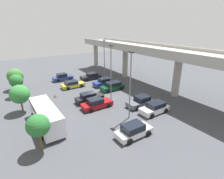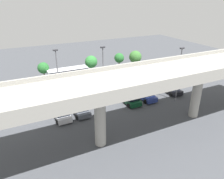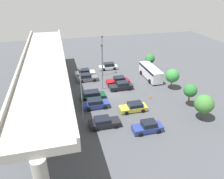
# 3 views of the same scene
# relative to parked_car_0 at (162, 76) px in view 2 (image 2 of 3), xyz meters

# --- Properties ---
(ground_plane) EXTENTS (94.89, 94.89, 0.00)m
(ground_plane) POSITION_rel_parked_car_0_xyz_m (12.66, 1.91, -0.75)
(ground_plane) COLOR #424449
(highway_overpass) EXTENTS (45.58, 6.95, 8.36)m
(highway_overpass) POSITION_rel_parked_car_0_xyz_m (12.66, 13.86, 6.10)
(highway_overpass) COLOR #9E9B93
(highway_overpass) RESTS_ON ground_plane
(parked_car_0) EXTENTS (2.05, 4.40, 1.65)m
(parked_car_0) POSITION_rel_parked_car_0_xyz_m (0.00, 0.00, 0.00)
(parked_car_0) COLOR navy
(parked_car_0) RESTS_ON ground_plane
(parked_car_1) EXTENTS (2.21, 4.66, 1.49)m
(parked_car_1) POSITION_rel_parked_car_0_xyz_m (2.73, 5.86, -0.05)
(parked_car_1) COLOR black
(parked_car_1) RESTS_ON ground_plane
(parked_car_2) EXTENTS (2.18, 4.59, 1.42)m
(parked_car_2) POSITION_rel_parked_car_0_xyz_m (5.80, 0.12, -0.08)
(parked_car_2) COLOR gold
(parked_car_2) RESTS_ON ground_plane
(parked_car_3) EXTENTS (2.15, 4.49, 1.62)m
(parked_car_3) POSITION_rel_parked_car_0_xyz_m (8.34, 6.10, 0.02)
(parked_car_3) COLOR navy
(parked_car_3) RESTS_ON ground_plane
(parked_car_4) EXTENTS (2.24, 4.60, 1.61)m
(parked_car_4) POSITION_rel_parked_car_0_xyz_m (11.46, 6.10, 0.03)
(parked_car_4) COLOR #0C381E
(parked_car_4) RESTS_ON ground_plane
(parked_car_5) EXTENTS (2.04, 4.63, 1.61)m
(parked_car_5) POSITION_rel_parked_car_0_xyz_m (13.97, -0.18, -0.01)
(parked_car_5) COLOR black
(parked_car_5) RESTS_ON ground_plane
(parked_car_6) EXTENTS (2.17, 4.77, 1.58)m
(parked_car_6) POSITION_rel_parked_car_0_xyz_m (16.62, -0.26, -0.03)
(parked_car_6) COLOR maroon
(parked_car_6) RESTS_ON ground_plane
(parked_car_7) EXTENTS (2.17, 4.48, 1.61)m
(parked_car_7) POSITION_rel_parked_car_0_xyz_m (19.85, 5.88, -0.01)
(parked_car_7) COLOR #515660
(parked_car_7) RESTS_ON ground_plane
(parked_car_8) EXTENTS (2.08, 4.37, 1.60)m
(parked_car_8) POSITION_rel_parked_car_0_xyz_m (25.40, -0.27, 0.01)
(parked_car_8) COLOR silver
(parked_car_8) RESTS_ON ground_plane
(parked_car_9) EXTENTS (2.18, 4.46, 1.59)m
(parked_car_9) POSITION_rel_parked_car_0_xyz_m (22.66, 5.97, 0.01)
(parked_car_9) COLOR silver
(parked_car_9) RESTS_ON ground_plane
(shuttle_bus) EXTENTS (8.10, 2.62, 2.66)m
(shuttle_bus) POSITION_rel_parked_car_0_xyz_m (17.69, -7.97, 0.85)
(shuttle_bus) COLOR silver
(shuttle_bus) RESTS_ON ground_plane
(lamp_post_near_aisle) EXTENTS (0.70, 0.35, 9.11)m
(lamp_post_near_aisle) POSITION_rel_parked_car_0_xyz_m (14.96, 3.46, 4.51)
(lamp_post_near_aisle) COLOR slate
(lamp_post_near_aisle) RESTS_ON ground_plane
(lamp_post_mid_lot) EXTENTS (0.70, 0.35, 8.95)m
(lamp_post_mid_lot) POSITION_rel_parked_car_0_xyz_m (4.07, 8.75, 4.43)
(lamp_post_mid_lot) COLOR slate
(lamp_post_mid_lot) RESTS_ON ground_plane
(lamp_post_by_overpass) EXTENTS (0.70, 0.35, 9.06)m
(lamp_post_by_overpass) POSITION_rel_parked_car_0_xyz_m (21.80, 1.95, 4.49)
(lamp_post_by_overpass) COLOR slate
(lamp_post_by_overpass) RESTS_ON ground_plane
(tree_front_left) EXTENTS (2.95, 2.95, 4.20)m
(tree_front_left) POSITION_rel_parked_car_0_xyz_m (0.83, -9.41, 1.97)
(tree_front_left) COLOR brown
(tree_front_left) RESTS_ON ground_plane
(tree_front_centre) EXTENTS (2.26, 2.26, 4.04)m
(tree_front_centre) POSITION_rel_parked_car_0_xyz_m (5.05, -9.67, 2.14)
(tree_front_centre) COLOR brown
(tree_front_centre) RESTS_ON ground_plane
(tree_front_right) EXTENTS (2.72, 2.72, 4.16)m
(tree_front_right) POSITION_rel_parked_car_0_xyz_m (11.86, -9.97, 2.04)
(tree_front_right) COLOR brown
(tree_front_right) RESTS_ON ground_plane
(tree_front_far_right) EXTENTS (2.27, 2.27, 4.08)m
(tree_front_far_right) POSITION_rel_parked_car_0_xyz_m (22.16, -9.63, 2.18)
(tree_front_far_right) COLOR brown
(tree_front_far_right) RESTS_ON ground_plane
(traffic_cone) EXTENTS (0.44, 0.44, 0.70)m
(traffic_cone) POSITION_rel_parked_car_0_xyz_m (8.95, -4.41, -0.42)
(traffic_cone) COLOR black
(traffic_cone) RESTS_ON ground_plane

